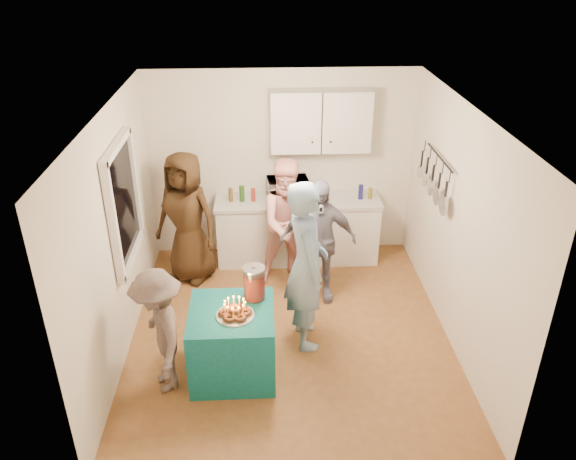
{
  "coord_description": "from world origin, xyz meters",
  "views": [
    {
      "loc": [
        -0.28,
        -5.21,
        4.05
      ],
      "look_at": [
        0.0,
        0.35,
        1.15
      ],
      "focal_mm": 35.0,
      "sensor_mm": 36.0,
      "label": 1
    }
  ],
  "objects_px": {
    "woman_back_center": "(290,223)",
    "microwave": "(288,189)",
    "counter": "(297,231)",
    "woman_back_left": "(187,218)",
    "party_table": "(233,342)",
    "woman_back_right": "(318,241)",
    "man_birthday": "(306,266)",
    "child_near_left": "(160,332)",
    "punch_jar": "(254,284)"
  },
  "relations": [
    {
      "from": "party_table",
      "to": "woman_back_left",
      "type": "xyz_separation_m",
      "value": [
        -0.63,
        1.9,
        0.5
      ]
    },
    {
      "from": "punch_jar",
      "to": "child_near_left",
      "type": "bearing_deg",
      "value": -156.22
    },
    {
      "from": "counter",
      "to": "woman_back_left",
      "type": "distance_m",
      "value": 1.57
    },
    {
      "from": "counter",
      "to": "party_table",
      "type": "xyz_separation_m",
      "value": [
        -0.82,
        -2.32,
        -0.05
      ]
    },
    {
      "from": "counter",
      "to": "woman_back_left",
      "type": "height_order",
      "value": "woman_back_left"
    },
    {
      "from": "punch_jar",
      "to": "child_near_left",
      "type": "xyz_separation_m",
      "value": [
        -0.92,
        -0.41,
        -0.26
      ]
    },
    {
      "from": "microwave",
      "to": "man_birthday",
      "type": "xyz_separation_m",
      "value": [
        0.11,
        -1.83,
        -0.09
      ]
    },
    {
      "from": "party_table",
      "to": "punch_jar",
      "type": "relative_size",
      "value": 2.5
    },
    {
      "from": "microwave",
      "to": "woman_back_right",
      "type": "bearing_deg",
      "value": -78.21
    },
    {
      "from": "punch_jar",
      "to": "woman_back_left",
      "type": "distance_m",
      "value": 1.88
    },
    {
      "from": "party_table",
      "to": "punch_jar",
      "type": "bearing_deg",
      "value": 44.63
    },
    {
      "from": "punch_jar",
      "to": "woman_back_center",
      "type": "relative_size",
      "value": 0.2
    },
    {
      "from": "man_birthday",
      "to": "child_near_left",
      "type": "bearing_deg",
      "value": 107.12
    },
    {
      "from": "party_table",
      "to": "child_near_left",
      "type": "distance_m",
      "value": 0.76
    },
    {
      "from": "woman_back_center",
      "to": "woman_back_right",
      "type": "height_order",
      "value": "woman_back_center"
    },
    {
      "from": "microwave",
      "to": "woman_back_right",
      "type": "height_order",
      "value": "woman_back_right"
    },
    {
      "from": "punch_jar",
      "to": "child_near_left",
      "type": "distance_m",
      "value": 1.04
    },
    {
      "from": "woman_back_center",
      "to": "woman_back_right",
      "type": "bearing_deg",
      "value": -65.33
    },
    {
      "from": "counter",
      "to": "microwave",
      "type": "xyz_separation_m",
      "value": [
        -0.14,
        0.0,
        0.63
      ]
    },
    {
      "from": "woman_back_left",
      "to": "woman_back_right",
      "type": "xyz_separation_m",
      "value": [
        1.63,
        -0.57,
        -0.08
      ]
    },
    {
      "from": "woman_back_right",
      "to": "child_near_left",
      "type": "bearing_deg",
      "value": -139.53
    },
    {
      "from": "microwave",
      "to": "child_near_left",
      "type": "bearing_deg",
      "value": -124.41
    },
    {
      "from": "woman_back_left",
      "to": "woman_back_center",
      "type": "bearing_deg",
      "value": 19.72
    },
    {
      "from": "microwave",
      "to": "child_near_left",
      "type": "xyz_separation_m",
      "value": [
        -1.37,
        -2.5,
        -0.39
      ]
    },
    {
      "from": "man_birthday",
      "to": "woman_back_left",
      "type": "relative_size",
      "value": 1.1
    },
    {
      "from": "party_table",
      "to": "man_birthday",
      "type": "distance_m",
      "value": 1.1
    },
    {
      "from": "counter",
      "to": "man_birthday",
      "type": "relative_size",
      "value": 1.14
    },
    {
      "from": "party_table",
      "to": "woman_back_center",
      "type": "xyz_separation_m",
      "value": [
        0.68,
        1.76,
        0.46
      ]
    },
    {
      "from": "counter",
      "to": "woman_back_center",
      "type": "xyz_separation_m",
      "value": [
        -0.14,
        -0.56,
        0.41
      ]
    },
    {
      "from": "man_birthday",
      "to": "child_near_left",
      "type": "xyz_separation_m",
      "value": [
        -1.47,
        -0.67,
        -0.29
      ]
    },
    {
      "from": "microwave",
      "to": "child_near_left",
      "type": "height_order",
      "value": "child_near_left"
    },
    {
      "from": "woman_back_center",
      "to": "woman_back_left",
      "type": "bearing_deg",
      "value": 162.29
    },
    {
      "from": "man_birthday",
      "to": "child_near_left",
      "type": "distance_m",
      "value": 1.64
    },
    {
      "from": "counter",
      "to": "man_birthday",
      "type": "bearing_deg",
      "value": -90.92
    },
    {
      "from": "counter",
      "to": "party_table",
      "type": "bearing_deg",
      "value": -109.36
    },
    {
      "from": "counter",
      "to": "man_birthday",
      "type": "distance_m",
      "value": 1.91
    },
    {
      "from": "woman_back_center",
      "to": "man_birthday",
      "type": "bearing_deg",
      "value": -96.76
    },
    {
      "from": "party_table",
      "to": "woman_back_right",
      "type": "bearing_deg",
      "value": 53.38
    },
    {
      "from": "microwave",
      "to": "man_birthday",
      "type": "height_order",
      "value": "man_birthday"
    },
    {
      "from": "counter",
      "to": "woman_back_center",
      "type": "distance_m",
      "value": 0.71
    },
    {
      "from": "woman_back_left",
      "to": "child_near_left",
      "type": "distance_m",
      "value": 2.09
    },
    {
      "from": "punch_jar",
      "to": "man_birthday",
      "type": "distance_m",
      "value": 0.61
    },
    {
      "from": "woman_back_left",
      "to": "woman_back_center",
      "type": "relative_size",
      "value": 1.04
    },
    {
      "from": "woman_back_center",
      "to": "microwave",
      "type": "bearing_deg",
      "value": 78.0
    },
    {
      "from": "microwave",
      "to": "punch_jar",
      "type": "bearing_deg",
      "value": -107.77
    },
    {
      "from": "party_table",
      "to": "punch_jar",
      "type": "height_order",
      "value": "punch_jar"
    },
    {
      "from": "counter",
      "to": "woman_back_right",
      "type": "height_order",
      "value": "woman_back_right"
    },
    {
      "from": "party_table",
      "to": "woman_back_center",
      "type": "distance_m",
      "value": 1.95
    },
    {
      "from": "punch_jar",
      "to": "woman_back_left",
      "type": "xyz_separation_m",
      "value": [
        -0.87,
        1.67,
        -0.05
      ]
    },
    {
      "from": "microwave",
      "to": "woman_back_center",
      "type": "distance_m",
      "value": 0.6
    }
  ]
}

